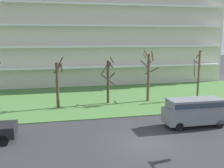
{
  "coord_description": "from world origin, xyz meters",
  "views": [
    {
      "loc": [
        -6.01,
        -16.66,
        7.46
      ],
      "look_at": [
        -1.08,
        6.0,
        3.24
      ],
      "focal_mm": 41.79,
      "sensor_mm": 36.0,
      "label": 1
    }
  ],
  "objects_px": {
    "tree_far_right": "(198,74)",
    "van_gray_near_left": "(195,110)",
    "tree_right": "(148,74)",
    "tree_left": "(58,83)",
    "tree_center": "(108,79)"
  },
  "relations": [
    {
      "from": "tree_far_right",
      "to": "van_gray_near_left",
      "type": "height_order",
      "value": "tree_far_right"
    },
    {
      "from": "tree_center",
      "to": "tree_right",
      "type": "xyz_separation_m",
      "value": [
        4.73,
        0.11,
        0.4
      ]
    },
    {
      "from": "tree_left",
      "to": "tree_center",
      "type": "distance_m",
      "value": 5.56
    },
    {
      "from": "tree_left",
      "to": "tree_right",
      "type": "bearing_deg",
      "value": 4.5
    },
    {
      "from": "tree_right",
      "to": "tree_far_right",
      "type": "distance_m",
      "value": 6.16
    },
    {
      "from": "tree_center",
      "to": "van_gray_near_left",
      "type": "relative_size",
      "value": 1.03
    },
    {
      "from": "tree_right",
      "to": "tree_far_right",
      "type": "xyz_separation_m",
      "value": [
        6.15,
        -0.34,
        -0.07
      ]
    },
    {
      "from": "tree_center",
      "to": "tree_far_right",
      "type": "xyz_separation_m",
      "value": [
        10.88,
        -0.23,
        0.33
      ]
    },
    {
      "from": "tree_far_right",
      "to": "van_gray_near_left",
      "type": "distance_m",
      "value": 10.23
    },
    {
      "from": "tree_far_right",
      "to": "tree_right",
      "type": "bearing_deg",
      "value": 176.84
    },
    {
      "from": "tree_left",
      "to": "van_gray_near_left",
      "type": "bearing_deg",
      "value": -36.15
    },
    {
      "from": "tree_center",
      "to": "tree_right",
      "type": "distance_m",
      "value": 4.75
    },
    {
      "from": "tree_center",
      "to": "tree_far_right",
      "type": "distance_m",
      "value": 10.89
    },
    {
      "from": "tree_center",
      "to": "tree_right",
      "type": "height_order",
      "value": "tree_right"
    },
    {
      "from": "tree_center",
      "to": "van_gray_near_left",
      "type": "height_order",
      "value": "tree_center"
    }
  ]
}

